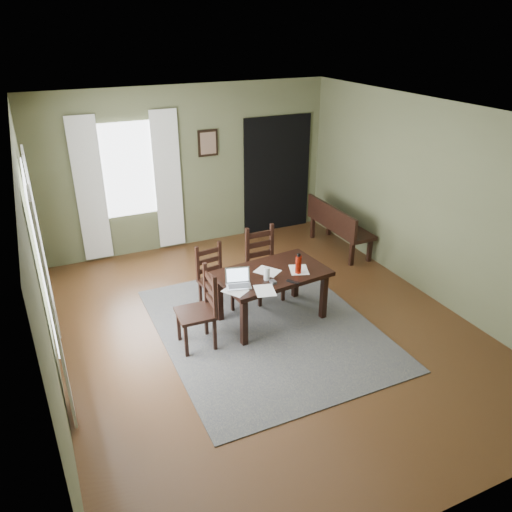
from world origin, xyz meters
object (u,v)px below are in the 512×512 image
chair_back_right (264,265)px  bench (337,223)px  laptop (238,281)px  chair_end (200,310)px  dining_table (272,278)px  chair_back_left (214,279)px  water_bottle (298,264)px

chair_back_right → bench: 2.04m
bench → laptop: size_ratio=4.12×
chair_end → dining_table: bearing=101.1°
dining_table → chair_back_left: 0.84m
dining_table → water_bottle: size_ratio=5.41×
chair_back_left → water_bottle: (0.87, -0.75, 0.38)m
chair_back_left → chair_back_right: 0.75m
laptop → water_bottle: 0.81m
chair_back_left → water_bottle: bearing=-49.1°
chair_back_right → water_bottle: 0.83m
chair_end → chair_back_right: 1.41m
chair_end → water_bottle: bearing=92.0°
chair_end → bench: chair_end is taller
laptop → water_bottle: size_ratio=1.28×
chair_end → bench: (3.02, 1.67, -0.00)m
dining_table → chair_end: bearing=-177.4°
chair_back_right → laptop: bearing=-134.9°
chair_end → laptop: bearing=94.6°
laptop → chair_end: bearing=-162.7°
bench → water_bottle: 2.41m
water_bottle → dining_table: bearing=149.4°
dining_table → laptop: laptop is taller
bench → chair_back_left: bearing=109.9°
chair_back_left → chair_back_right: (0.75, 0.00, 0.06)m
bench → water_bottle: (-1.70, -1.68, 0.34)m
chair_end → laptop: (0.51, 0.02, 0.27)m
dining_table → chair_back_right: 0.62m
chair_back_left → laptop: chair_back_left is taller
dining_table → chair_end: (-1.04, -0.16, -0.13)m
chair_end → water_bottle: size_ratio=3.65×
chair_end → bench: size_ratio=0.69×
dining_table → laptop: size_ratio=4.21×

